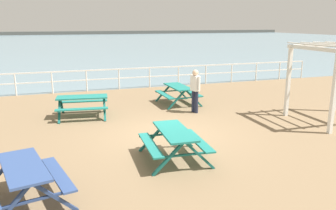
# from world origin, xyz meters

# --- Properties ---
(ground_plane) EXTENTS (30.00, 24.00, 0.20)m
(ground_plane) POSITION_xyz_m (0.00, 0.00, -0.10)
(ground_plane) COLOR #846B4C
(sea_band) EXTENTS (142.00, 90.00, 0.01)m
(sea_band) POSITION_xyz_m (0.00, 52.75, 0.00)
(sea_band) COLOR gray
(sea_band) RESTS_ON ground
(distant_shoreline) EXTENTS (142.00, 6.00, 1.80)m
(distant_shoreline) POSITION_xyz_m (0.00, 95.75, 0.00)
(distant_shoreline) COLOR #4C4C47
(distant_shoreline) RESTS_ON ground
(seaward_railing) EXTENTS (23.07, 0.07, 1.08)m
(seaward_railing) POSITION_xyz_m (0.00, 7.75, 0.74)
(seaward_railing) COLOR white
(seaward_railing) RESTS_ON ground
(picnic_table_near_right) EXTENTS (1.58, 1.83, 0.80)m
(picnic_table_near_right) POSITION_xyz_m (1.75, 3.69, 0.58)
(picnic_table_near_right) COLOR #1E7A70
(picnic_table_near_right) RESTS_ON ground
(picnic_table_mid_centre) EXTENTS (1.64, 1.89, 0.80)m
(picnic_table_mid_centre) POSITION_xyz_m (-0.47, -1.95, 0.58)
(picnic_table_mid_centre) COLOR #1E7A70
(picnic_table_mid_centre) RESTS_ON ground
(picnic_table_far_left) EXTENTS (1.98, 1.75, 0.80)m
(picnic_table_far_left) POSITION_xyz_m (-2.28, 2.89, 0.58)
(picnic_table_far_left) COLOR #1E7A70
(picnic_table_far_left) RESTS_ON ground
(picnic_table_far_right) EXTENTS (1.86, 2.08, 0.80)m
(picnic_table_far_right) POSITION_xyz_m (-3.89, -3.04, 0.58)
(picnic_table_far_right) COLOR #334C84
(picnic_table_far_right) RESTS_ON ground
(visitor) EXTENTS (0.30, 0.51, 1.66)m
(visitor) POSITION_xyz_m (1.86, 2.16, 0.95)
(visitor) COLOR #1E2338
(visitor) RESTS_ON ground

